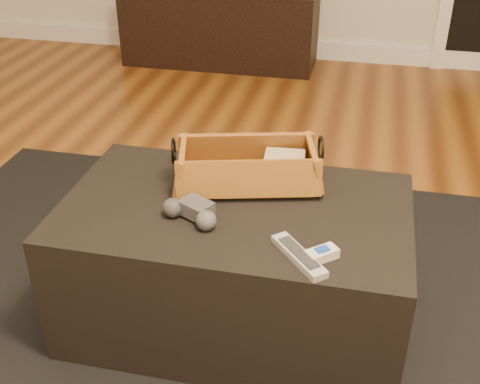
% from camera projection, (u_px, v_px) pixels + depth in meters
% --- Properties ---
extents(floor, '(5.00, 5.50, 0.01)m').
position_uv_depth(floor, '(207.00, 325.00, 1.93)').
color(floor, brown).
rests_on(floor, ground).
extents(baseboard, '(5.00, 0.04, 0.12)m').
position_uv_depth(baseboard, '(310.00, 50.00, 4.19)').
color(baseboard, white).
rests_on(baseboard, floor).
extents(media_cabinet, '(1.27, 0.45, 0.50)m').
position_uv_depth(media_cabinet, '(221.00, 26.00, 4.01)').
color(media_cabinet, black).
rests_on(media_cabinet, floor).
extents(area_rug, '(2.60, 2.00, 0.01)m').
position_uv_depth(area_rug, '(232.00, 328.00, 1.90)').
color(area_rug, black).
rests_on(area_rug, floor).
extents(ottoman, '(1.00, 0.60, 0.42)m').
position_uv_depth(ottoman, '(235.00, 264.00, 1.83)').
color(ottoman, black).
rests_on(ottoman, area_rug).
extents(tv_remote, '(0.23, 0.13, 0.02)m').
position_uv_depth(tv_remote, '(240.00, 178.00, 1.80)').
color(tv_remote, black).
rests_on(tv_remote, wicker_basket).
extents(cloth_bundle, '(0.13, 0.09, 0.07)m').
position_uv_depth(cloth_bundle, '(285.00, 164.00, 1.84)').
color(cloth_bundle, tan).
rests_on(cloth_bundle, wicker_basket).
extents(wicker_basket, '(0.48, 0.33, 0.15)m').
position_uv_depth(wicker_basket, '(247.00, 168.00, 1.81)').
color(wicker_basket, '#9E6523').
rests_on(wicker_basket, ottoman).
extents(game_controller, '(0.18, 0.13, 0.06)m').
position_uv_depth(game_controller, '(192.00, 212.00, 1.64)').
color(game_controller, '#3D3D40').
rests_on(game_controller, ottoman).
extents(silver_remote, '(0.16, 0.18, 0.02)m').
position_uv_depth(silver_remote, '(299.00, 256.00, 1.50)').
color(silver_remote, silver).
rests_on(silver_remote, ottoman).
extents(cream_gadget, '(0.09, 0.08, 0.03)m').
position_uv_depth(cream_gadget, '(322.00, 254.00, 1.50)').
color(cream_gadget, beige).
rests_on(cream_gadget, ottoman).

